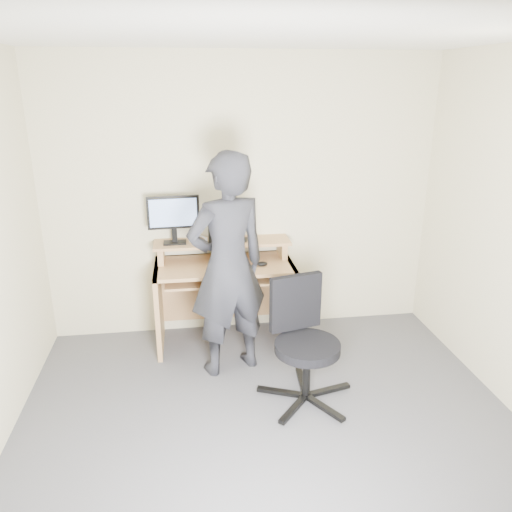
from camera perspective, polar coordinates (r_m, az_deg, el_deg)
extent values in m
plane|color=#59595E|center=(3.48, 2.24, -20.91)|extent=(3.50, 3.50, 0.00)
cube|color=#C2B99A|center=(4.50, -1.57, 6.54)|extent=(3.50, 0.02, 2.50)
cube|color=white|center=(2.67, 3.01, 24.74)|extent=(3.50, 3.50, 0.02)
cube|color=tan|center=(4.48, -11.02, -5.75)|extent=(0.04, 0.60, 0.75)
cube|color=tan|center=(4.56, 3.75, -4.96)|extent=(0.04, 0.60, 0.75)
cube|color=tan|center=(4.34, -3.67, -1.08)|extent=(1.20, 0.60, 0.03)
cube|color=tan|center=(4.30, -3.55, -2.64)|extent=(1.02, 0.38, 0.02)
cube|color=tan|center=(4.45, -10.80, 0.34)|extent=(0.05, 0.28, 0.15)
cube|color=tan|center=(4.52, 2.99, 0.99)|extent=(0.05, 0.28, 0.15)
cube|color=tan|center=(4.43, -3.87, 1.56)|extent=(1.20, 0.30, 0.02)
cube|color=tan|center=(4.72, -3.87, -3.41)|extent=(1.20, 0.03, 0.65)
cube|color=black|center=(4.41, -9.25, 1.53)|extent=(0.20, 0.12, 0.01)
cube|color=black|center=(4.41, -9.29, 2.45)|extent=(0.04, 0.04, 0.12)
cube|color=black|center=(4.33, -9.44, 4.95)|extent=(0.45, 0.06, 0.28)
cube|color=#7C9BD7|center=(4.31, -9.44, 4.89)|extent=(0.40, 0.03, 0.24)
cube|color=black|center=(4.39, -4.84, 2.92)|extent=(0.10, 0.14, 0.20)
cylinder|color=silver|center=(4.39, -3.25, 2.92)|extent=(0.09, 0.09, 0.20)
cube|color=black|center=(4.44, -1.46, 1.88)|extent=(0.09, 0.14, 0.01)
cube|color=black|center=(4.33, -6.36, 1.46)|extent=(0.05, 0.05, 0.03)
torus|color=silver|center=(4.44, -6.61, 1.81)|extent=(0.17, 0.17, 0.06)
cube|color=black|center=(4.28, -3.34, -2.35)|extent=(0.48, 0.26, 0.03)
ellipsoid|color=black|center=(4.27, 0.68, -0.91)|extent=(0.11, 0.08, 0.04)
cube|color=black|center=(3.95, 8.22, -14.93)|extent=(0.36, 0.13, 0.03)
cube|color=black|center=(4.02, 5.25, -14.06)|extent=(0.08, 0.36, 0.03)
cube|color=black|center=(3.89, 2.83, -15.26)|extent=(0.35, 0.18, 0.03)
cube|color=black|center=(3.73, 4.31, -17.04)|extent=(0.27, 0.31, 0.03)
cube|color=black|center=(3.76, 7.82, -16.81)|extent=(0.23, 0.33, 0.03)
cylinder|color=black|center=(3.76, 5.79, -13.10)|extent=(0.06, 0.06, 0.38)
cylinder|color=black|center=(3.65, 5.90, -10.34)|extent=(0.47, 0.47, 0.07)
cube|color=black|center=(3.69, 4.55, -5.28)|extent=(0.40, 0.15, 0.43)
imported|color=black|center=(3.86, -3.26, -1.21)|extent=(0.76, 0.63, 1.79)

